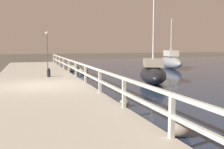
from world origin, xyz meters
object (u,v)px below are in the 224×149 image
sailboat_black (153,73)px  dock_lamp (47,42)px  mooring_bollard (49,72)px  sailboat_gray (171,61)px

sailboat_black → dock_lamp: bearing=144.2°
mooring_bollard → dock_lamp: bearing=86.4°
sailboat_gray → sailboat_black: sailboat_black is taller
mooring_bollard → dock_lamp: 6.16m
dock_lamp → sailboat_gray: size_ratio=0.50×
mooring_bollard → sailboat_black: sailboat_black is taller
dock_lamp → sailboat_black: bearing=-56.9°
mooring_bollard → sailboat_black: bearing=-22.2°
mooring_bollard → sailboat_gray: 13.38m
mooring_bollard → sailboat_gray: (11.87, 6.18, 0.11)m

